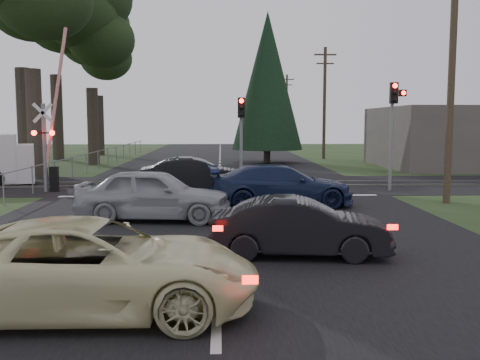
{
  "coord_description": "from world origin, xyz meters",
  "views": [
    {
      "loc": [
        0.08,
        -13.47,
        3.02
      ],
      "look_at": [
        0.64,
        2.29,
        1.3
      ],
      "focal_mm": 40.0,
      "sensor_mm": 36.0,
      "label": 1
    }
  ],
  "objects_px": {
    "dark_hatchback": "(300,227)",
    "utility_pole_far": "(287,109)",
    "traffic_signal_right": "(394,115)",
    "traffic_signal_center": "(241,127)",
    "cream_coupe": "(91,267)",
    "blue_sedan": "(281,186)",
    "utility_pole_mid": "(324,101)",
    "dark_car_far": "(195,176)",
    "utility_pole_near": "(452,75)",
    "silver_car": "(154,195)",
    "crossing_signal": "(50,144)"
  },
  "relations": [
    {
      "from": "cream_coupe",
      "to": "blue_sedan",
      "type": "height_order",
      "value": "blue_sedan"
    },
    {
      "from": "utility_pole_mid",
      "to": "traffic_signal_center",
      "type": "bearing_deg",
      "value": -111.21
    },
    {
      "from": "utility_pole_mid",
      "to": "dark_hatchback",
      "type": "distance_m",
      "value": 32.66
    },
    {
      "from": "utility_pole_near",
      "to": "dark_car_far",
      "type": "bearing_deg",
      "value": 162.37
    },
    {
      "from": "cream_coupe",
      "to": "dark_hatchback",
      "type": "height_order",
      "value": "cream_coupe"
    },
    {
      "from": "crossing_signal",
      "to": "dark_car_far",
      "type": "height_order",
      "value": "crossing_signal"
    },
    {
      "from": "traffic_signal_right",
      "to": "utility_pole_mid",
      "type": "bearing_deg",
      "value": 87.34
    },
    {
      "from": "blue_sedan",
      "to": "crossing_signal",
      "type": "bearing_deg",
      "value": 61.49
    },
    {
      "from": "utility_pole_near",
      "to": "blue_sedan",
      "type": "distance_m",
      "value": 7.45
    },
    {
      "from": "traffic_signal_center",
      "to": "utility_pole_mid",
      "type": "bearing_deg",
      "value": 68.79
    },
    {
      "from": "traffic_signal_right",
      "to": "blue_sedan",
      "type": "relative_size",
      "value": 0.91
    },
    {
      "from": "traffic_signal_center",
      "to": "utility_pole_mid",
      "type": "height_order",
      "value": "utility_pole_mid"
    },
    {
      "from": "dark_car_far",
      "to": "blue_sedan",
      "type": "bearing_deg",
      "value": -141.51
    },
    {
      "from": "utility_pole_far",
      "to": "dark_hatchback",
      "type": "relative_size",
      "value": 2.26
    },
    {
      "from": "traffic_signal_center",
      "to": "utility_pole_near",
      "type": "xyz_separation_m",
      "value": [
        7.5,
        -4.68,
        1.92
      ]
    },
    {
      "from": "traffic_signal_right",
      "to": "utility_pole_far",
      "type": "xyz_separation_m",
      "value": [
        0.95,
        45.53,
        1.41
      ]
    },
    {
      "from": "crossing_signal",
      "to": "traffic_signal_center",
      "type": "height_order",
      "value": "crossing_signal"
    },
    {
      "from": "cream_coupe",
      "to": "blue_sedan",
      "type": "xyz_separation_m",
      "value": [
        4.2,
        10.59,
        0.01
      ]
    },
    {
      "from": "crossing_signal",
      "to": "traffic_signal_right",
      "type": "height_order",
      "value": "crossing_signal"
    },
    {
      "from": "traffic_signal_center",
      "to": "blue_sedan",
      "type": "bearing_deg",
      "value": -76.91
    },
    {
      "from": "traffic_signal_right",
      "to": "traffic_signal_center",
      "type": "xyz_separation_m",
      "value": [
        -6.55,
        1.2,
        -0.51
      ]
    },
    {
      "from": "utility_pole_far",
      "to": "traffic_signal_center",
      "type": "bearing_deg",
      "value": -99.6
    },
    {
      "from": "utility_pole_far",
      "to": "silver_car",
      "type": "bearing_deg",
      "value": -101.37
    },
    {
      "from": "dark_hatchback",
      "to": "utility_pole_far",
      "type": "bearing_deg",
      "value": -1.1
    },
    {
      "from": "crossing_signal",
      "to": "utility_pole_mid",
      "type": "height_order",
      "value": "utility_pole_mid"
    },
    {
      "from": "traffic_signal_right",
      "to": "dark_car_far",
      "type": "bearing_deg",
      "value": -176.97
    },
    {
      "from": "cream_coupe",
      "to": "dark_hatchback",
      "type": "bearing_deg",
      "value": -48.3
    },
    {
      "from": "crossing_signal",
      "to": "dark_hatchback",
      "type": "distance_m",
      "value": 14.74
    },
    {
      "from": "cream_coupe",
      "to": "dark_hatchback",
      "type": "xyz_separation_m",
      "value": [
        3.82,
        3.44,
        -0.08
      ]
    },
    {
      "from": "crossing_signal",
      "to": "dark_car_far",
      "type": "relative_size",
      "value": 1.51
    },
    {
      "from": "dark_hatchback",
      "to": "dark_car_far",
      "type": "distance_m",
      "value": 11.11
    },
    {
      "from": "traffic_signal_right",
      "to": "dark_car_far",
      "type": "xyz_separation_m",
      "value": [
        -8.56,
        -0.45,
        -2.56
      ]
    },
    {
      "from": "cream_coupe",
      "to": "utility_pole_near",
      "type": "bearing_deg",
      "value": -43.5
    },
    {
      "from": "dark_car_far",
      "to": "utility_pole_mid",
      "type": "bearing_deg",
      "value": -27.9
    },
    {
      "from": "utility_pole_mid",
      "to": "utility_pole_far",
      "type": "relative_size",
      "value": 1.0
    },
    {
      "from": "dark_hatchback",
      "to": "blue_sedan",
      "type": "height_order",
      "value": "blue_sedan"
    },
    {
      "from": "silver_car",
      "to": "blue_sedan",
      "type": "height_order",
      "value": "silver_car"
    },
    {
      "from": "silver_car",
      "to": "blue_sedan",
      "type": "distance_m",
      "value": 4.93
    },
    {
      "from": "utility_pole_far",
      "to": "cream_coupe",
      "type": "xyz_separation_m",
      "value": [
        -10.48,
        -60.15,
        -3.98
      ]
    },
    {
      "from": "utility_pole_mid",
      "to": "dark_car_far",
      "type": "xyz_separation_m",
      "value": [
        -9.51,
        -20.98,
        -3.97
      ]
    },
    {
      "from": "utility_pole_far",
      "to": "blue_sedan",
      "type": "relative_size",
      "value": 1.74
    },
    {
      "from": "blue_sedan",
      "to": "traffic_signal_center",
      "type": "bearing_deg",
      "value": 9.2
    },
    {
      "from": "crossing_signal",
      "to": "utility_pole_near",
      "type": "height_order",
      "value": "utility_pole_near"
    },
    {
      "from": "silver_car",
      "to": "dark_car_far",
      "type": "distance_m",
      "value": 6.25
    },
    {
      "from": "traffic_signal_right",
      "to": "blue_sedan",
      "type": "bearing_deg",
      "value": -142.84
    },
    {
      "from": "traffic_signal_center",
      "to": "dark_car_far",
      "type": "bearing_deg",
      "value": -140.53
    },
    {
      "from": "cream_coupe",
      "to": "silver_car",
      "type": "relative_size",
      "value": 1.14
    },
    {
      "from": "utility_pole_near",
      "to": "silver_car",
      "type": "relative_size",
      "value": 1.92
    },
    {
      "from": "blue_sedan",
      "to": "traffic_signal_right",
      "type": "bearing_deg",
      "value": -56.73
    },
    {
      "from": "utility_pole_mid",
      "to": "cream_coupe",
      "type": "xyz_separation_m",
      "value": [
        -10.48,
        -35.15,
        -3.98
      ]
    }
  ]
}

